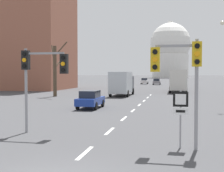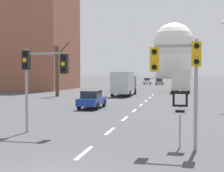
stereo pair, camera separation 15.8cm
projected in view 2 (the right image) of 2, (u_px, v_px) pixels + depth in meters
The scene contains 20 objects.
lane_stripe_0 at pixel (84, 153), 11.73m from camera, with size 0.16×2.00×0.01m, color silver.
lane_stripe_1 at pixel (110, 131), 16.13m from camera, with size 0.16×2.00×0.01m, color silver.
lane_stripe_2 at pixel (125, 119), 20.52m from camera, with size 0.16×2.00×0.01m, color silver.
lane_stripe_3 at pixel (134, 111), 24.92m from camera, with size 0.16×2.00×0.01m, color silver.
lane_stripe_4 at pixel (141, 105), 29.31m from camera, with size 0.16×2.00×0.01m, color silver.
lane_stripe_5 at pixel (146, 101), 33.71m from camera, with size 0.16×2.00×0.01m, color silver.
lane_stripe_6 at pixel (150, 98), 38.10m from camera, with size 0.16×2.00×0.01m, color silver.
lane_stripe_7 at pixel (153, 95), 42.50m from camera, with size 0.16×2.00×0.01m, color silver.
traffic_signal_near_right at pixel (181, 67), 12.09m from camera, with size 1.95×0.34×4.32m.
traffic_signal_near_left at pixel (40, 69), 15.50m from camera, with size 2.38×0.34×4.23m.
route_sign_post at pixel (180, 109), 12.40m from camera, with size 0.60×0.08×2.31m.
sedan_near_left at pixel (184, 84), 60.29m from camera, with size 1.89×3.90×1.62m.
sedan_near_right at pixel (147, 81), 84.25m from camera, with size 1.82×3.96×1.65m.
sedan_mid_centre at pixel (159, 82), 79.33m from camera, with size 1.88×3.83×1.56m.
sedan_far_left at pixel (92, 99), 26.43m from camera, with size 1.71×3.92×1.52m.
city_bus at pixel (181, 79), 49.53m from camera, with size 2.66×10.80×3.48m.
delivery_truck at pixel (124, 83), 41.03m from camera, with size 2.44×7.20×3.14m.
bare_tree_left_near at pixel (57, 69), 39.87m from camera, with size 3.03×2.69×6.93m.
capitol_dome at pixel (173, 50), 191.13m from camera, with size 24.53×24.53×34.64m.
apartment_block_left at pixel (23, 38), 59.10m from camera, with size 18.00×14.00×19.16m, color #935642.
Camera 2 is at (3.48, -7.72, 3.01)m, focal length 50.00 mm.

